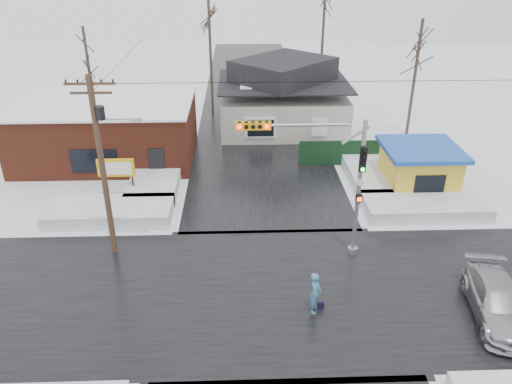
{
  "coord_description": "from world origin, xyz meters",
  "views": [
    {
      "loc": [
        -1.6,
        -17.91,
        14.09
      ],
      "look_at": [
        -0.83,
        4.02,
        3.0
      ],
      "focal_mm": 35.0,
      "sensor_mm": 36.0,
      "label": 1
    }
  ],
  "objects_px": {
    "kiosk": "(419,168)",
    "car": "(498,302)",
    "marquee_sign": "(116,169)",
    "traffic_signal": "(327,172)",
    "utility_pole": "(103,159)",
    "pedestrian": "(315,293)"
  },
  "relations": [
    {
      "from": "marquee_sign",
      "to": "car",
      "type": "xyz_separation_m",
      "value": [
        17.98,
        -11.44,
        -1.18
      ]
    },
    {
      "from": "utility_pole",
      "to": "kiosk",
      "type": "bearing_deg",
      "value": 20.44
    },
    {
      "from": "kiosk",
      "to": "car",
      "type": "xyz_separation_m",
      "value": [
        -0.52,
        -11.94,
        -0.72
      ]
    },
    {
      "from": "traffic_signal",
      "to": "utility_pole",
      "type": "relative_size",
      "value": 0.78
    },
    {
      "from": "pedestrian",
      "to": "traffic_signal",
      "type": "bearing_deg",
      "value": 7.86
    },
    {
      "from": "kiosk",
      "to": "traffic_signal",
      "type": "bearing_deg",
      "value": -135.16
    },
    {
      "from": "utility_pole",
      "to": "marquee_sign",
      "type": "xyz_separation_m",
      "value": [
        -1.07,
        5.99,
        -3.19
      ]
    },
    {
      "from": "car",
      "to": "pedestrian",
      "type": "bearing_deg",
      "value": -175.09
    },
    {
      "from": "traffic_signal",
      "to": "utility_pole",
      "type": "xyz_separation_m",
      "value": [
        -10.36,
        0.53,
        0.57
      ]
    },
    {
      "from": "utility_pole",
      "to": "marquee_sign",
      "type": "relative_size",
      "value": 3.53
    },
    {
      "from": "kiosk",
      "to": "car",
      "type": "distance_m",
      "value": 11.98
    },
    {
      "from": "marquee_sign",
      "to": "pedestrian",
      "type": "bearing_deg",
      "value": -46.12
    },
    {
      "from": "traffic_signal",
      "to": "car",
      "type": "bearing_deg",
      "value": -36.9
    },
    {
      "from": "utility_pole",
      "to": "car",
      "type": "relative_size",
      "value": 1.76
    },
    {
      "from": "traffic_signal",
      "to": "pedestrian",
      "type": "bearing_deg",
      "value": -102.76
    },
    {
      "from": "marquee_sign",
      "to": "kiosk",
      "type": "bearing_deg",
      "value": 1.55
    },
    {
      "from": "traffic_signal",
      "to": "marquee_sign",
      "type": "height_order",
      "value": "traffic_signal"
    },
    {
      "from": "car",
      "to": "traffic_signal",
      "type": "bearing_deg",
      "value": 152.39
    },
    {
      "from": "kiosk",
      "to": "pedestrian",
      "type": "height_order",
      "value": "kiosk"
    },
    {
      "from": "traffic_signal",
      "to": "kiosk",
      "type": "xyz_separation_m",
      "value": [
        7.07,
        7.03,
        -3.08
      ]
    },
    {
      "from": "pedestrian",
      "to": "car",
      "type": "distance_m",
      "value": 7.56
    },
    {
      "from": "marquee_sign",
      "to": "car",
      "type": "bearing_deg",
      "value": -32.47
    }
  ]
}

